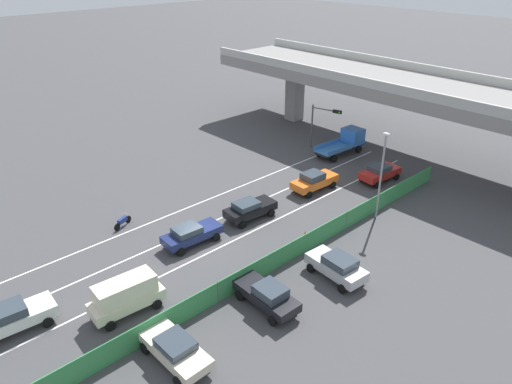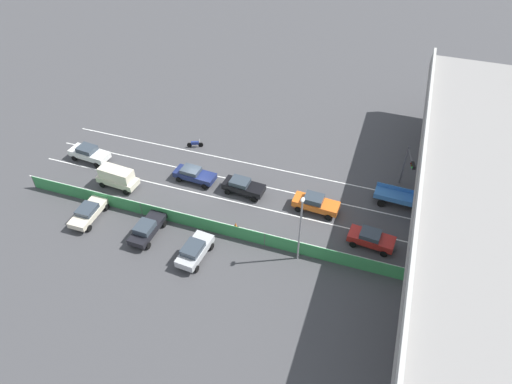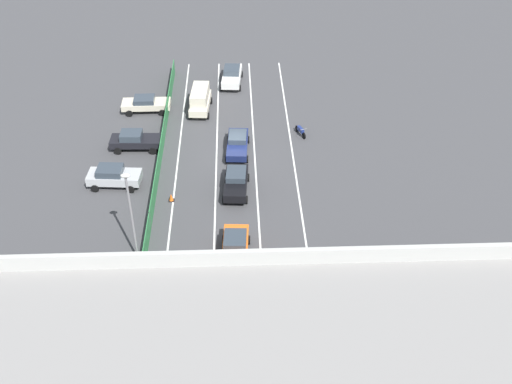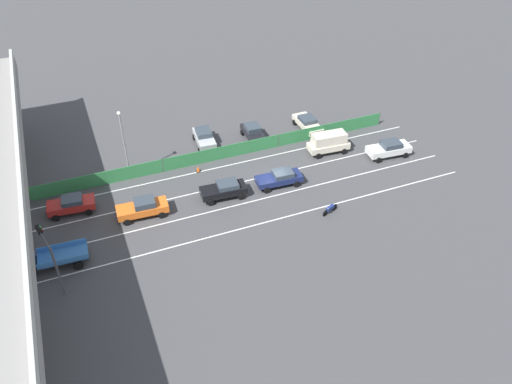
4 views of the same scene
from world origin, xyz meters
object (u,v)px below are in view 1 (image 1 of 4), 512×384
at_px(car_sedan_black, 250,209).
at_px(traffic_cone, 305,235).
at_px(street_lamp, 382,168).
at_px(car_sedan_navy, 191,234).
at_px(car_taxi_orange, 314,181).
at_px(parked_sedan_cream, 175,348).
at_px(car_hatchback_white, 11,318).
at_px(car_van_cream, 126,295).
at_px(traffic_light, 323,119).
at_px(flatbed_truck_blue, 347,141).
at_px(parked_sedan_dark, 267,295).
at_px(motorcycle, 123,222).
at_px(car_sedan_red, 380,172).
at_px(parked_wagon_silver, 337,266).

bearing_deg(car_sedan_black, traffic_cone, 12.02).
bearing_deg(street_lamp, car_sedan_navy, -117.73).
xyz_separation_m(car_taxi_orange, parked_sedan_cream, (8.36, -20.93, -0.09)).
xyz_separation_m(parked_sedan_cream, traffic_cone, (-3.41, 14.21, -0.54)).
bearing_deg(street_lamp, car_hatchback_white, -104.15).
height_order(car_van_cream, traffic_light, traffic_light).
bearing_deg(flatbed_truck_blue, parked_sedan_dark, -62.84).
bearing_deg(traffic_light, car_hatchback_white, -80.09).
xyz_separation_m(motorcycle, parked_sedan_dark, (14.67, 1.74, 0.44)).
height_order(car_van_cream, car_hatchback_white, car_van_cream).
height_order(car_sedan_red, motorcycle, car_sedan_red).
distance_m(car_sedan_navy, traffic_cone, 8.63).
xyz_separation_m(car_sedan_red, car_sedan_navy, (-3.33, -19.50, -0.03)).
bearing_deg(car_sedan_navy, parked_sedan_cream, -40.46).
relative_size(car_van_cream, car_hatchback_white, 0.95).
bearing_deg(parked_wagon_silver, car_hatchback_white, -118.56).
bearing_deg(car_sedan_red, car_hatchback_white, -95.12).
height_order(car_sedan_red, parked_sedan_cream, car_sedan_red).
distance_m(car_taxi_orange, street_lamp, 7.62).
bearing_deg(street_lamp, parked_sedan_cream, -85.63).
distance_m(car_sedan_black, traffic_cone, 5.24).
bearing_deg(car_taxi_orange, parked_sedan_cream, -68.22).
relative_size(flatbed_truck_blue, parked_sedan_dark, 1.33).
distance_m(car_van_cream, flatbed_truck_blue, 31.00).
height_order(parked_wagon_silver, traffic_cone, parked_wagon_silver).
bearing_deg(car_sedan_navy, traffic_cone, 52.16).
bearing_deg(car_sedan_red, flatbed_truck_blue, 152.35).
xyz_separation_m(parked_sedan_dark, traffic_light, (-14.53, 22.32, 2.61)).
height_order(car_sedan_black, car_hatchback_white, car_hatchback_white).
height_order(car_taxi_orange, car_sedan_navy, car_taxi_orange).
xyz_separation_m(parked_wagon_silver, street_lamp, (-2.90, 8.86, 3.50)).
bearing_deg(car_sedan_navy, car_sedan_black, 88.11).
bearing_deg(street_lamp, car_sedan_red, 122.06).
bearing_deg(parked_sedan_cream, car_sedan_red, 101.27).
bearing_deg(car_sedan_black, parked_wagon_silver, -6.31).
bearing_deg(motorcycle, parked_wagon_silver, 24.50).
bearing_deg(traffic_light, car_sedan_red, -12.79).
bearing_deg(parked_wagon_silver, car_taxi_orange, 137.41).
distance_m(motorcycle, traffic_cone, 14.44).
relative_size(parked_sedan_dark, traffic_light, 0.92).
xyz_separation_m(car_taxi_orange, motorcycle, (-6.07, -16.05, -0.48)).
relative_size(car_hatchback_white, motorcycle, 2.60).
bearing_deg(parked_sedan_dark, traffic_light, 123.06).
bearing_deg(traffic_cone, car_sedan_red, 98.74).
bearing_deg(car_van_cream, motorcycle, 152.62).
xyz_separation_m(car_van_cream, street_lamp, (3.61, 20.80, 3.16)).
distance_m(parked_sedan_dark, traffic_light, 26.76).
bearing_deg(car_sedan_black, traffic_light, 110.11).
xyz_separation_m(car_van_cream, car_taxi_orange, (-3.15, 20.83, -0.34)).
relative_size(flatbed_truck_blue, motorcycle, 3.23).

